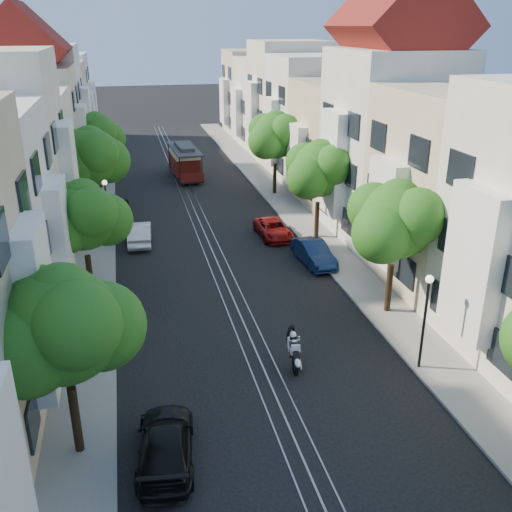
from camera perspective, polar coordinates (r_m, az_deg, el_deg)
ground at (r=44.53m, az=-6.16°, el=4.58°), size 200.00×200.00×0.00m
sidewalk_east at (r=45.88m, az=2.89°, el=5.29°), size 2.50×80.00×0.12m
sidewalk_west at (r=44.31m, az=-15.52°, el=3.88°), size 2.50×80.00×0.12m
rail_left at (r=44.47m, az=-6.86°, el=4.54°), size 0.06×80.00×0.02m
rail_slot at (r=44.53m, az=-6.16°, el=4.60°), size 0.06×80.00×0.02m
rail_right at (r=44.60m, az=-5.46°, el=4.65°), size 0.06×80.00×0.02m
lane_line at (r=44.53m, az=-6.16°, el=4.59°), size 0.08×80.00×0.01m
townhouses_east at (r=46.06m, az=8.70°, el=11.70°), size 7.75×72.00×12.00m
townhouses_west at (r=43.49m, az=-22.35°, el=9.56°), size 7.75×72.00×11.76m
tree_e_b at (r=27.55m, az=13.89°, el=3.28°), size 4.93×4.08×6.68m
tree_e_c at (r=37.31m, az=6.41°, el=8.46°), size 4.84×3.99×6.52m
tree_e_d at (r=47.55m, az=2.02°, el=11.87°), size 5.01×4.16×6.85m
tree_w_a at (r=18.47m, az=-18.60°, el=-6.91°), size 4.93×4.08×6.68m
tree_w_b at (r=29.65m, az=-16.80°, el=3.63°), size 4.72×3.87×6.27m
tree_w_c at (r=40.11m, az=-16.19°, el=9.38°), size 5.13×4.28×7.09m
tree_w_d at (r=50.99m, az=-15.69°, el=11.47°), size 4.84×3.99×6.52m
lamp_east at (r=23.81m, az=16.63°, el=-5.02°), size 0.32×0.32×4.16m
lamp_west at (r=37.72m, az=-14.72°, el=5.25°), size 0.32×0.32×4.16m
sportbike_rider at (r=24.04m, az=3.78°, el=-9.14°), size 0.68×2.12×1.55m
cable_car at (r=54.28m, az=-7.14°, el=9.53°), size 2.68×7.35×2.78m
parked_car_e_mid at (r=34.21m, az=5.78°, el=0.31°), size 1.81×4.27×1.37m
parked_car_e_far at (r=38.39m, az=1.72°, el=2.72°), size 2.04×4.22×1.16m
parked_car_w_near at (r=19.79m, az=-9.03°, el=-18.07°), size 2.29×4.65×1.30m
parked_car_w_mid at (r=38.07m, az=-11.57°, el=2.27°), size 1.68×4.26×1.38m
parked_car_w_far at (r=45.11m, az=-13.45°, el=5.04°), size 1.43×3.23×1.08m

